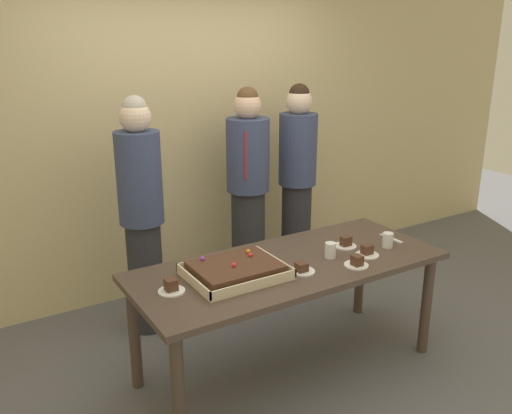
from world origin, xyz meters
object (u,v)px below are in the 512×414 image
at_px(plated_slice_near_left, 302,269).
at_px(person_green_shirt_behind, 248,190).
at_px(sheet_cake, 236,270).
at_px(cake_server_utensil, 391,238).
at_px(person_striped_tie_right, 297,181).
at_px(drink_cup_nearest, 388,240).
at_px(drink_cup_middle, 330,250).
at_px(plated_slice_far_left, 367,252).
at_px(plated_slice_near_right, 357,263).
at_px(plated_slice_far_right, 171,288).
at_px(party_table, 289,276).
at_px(person_serving_front, 142,212).
at_px(plated_slice_center_front, 346,244).

distance_m(plated_slice_near_left, person_green_shirt_behind, 1.31).
relative_size(sheet_cake, cake_server_utensil, 2.79).
relative_size(cake_server_utensil, person_striped_tie_right, 0.12).
xyz_separation_m(drink_cup_nearest, drink_cup_middle, (-0.44, 0.06, 0.00)).
distance_m(plated_slice_far_left, cake_server_utensil, 0.37).
bearing_deg(plated_slice_near_right, sheet_cake, 159.40).
xyz_separation_m(plated_slice_near_right, drink_cup_middle, (-0.05, 0.19, 0.03)).
height_order(plated_slice_near_left, drink_cup_middle, drink_cup_middle).
distance_m(plated_slice_far_left, drink_cup_middle, 0.25).
distance_m(plated_slice_near_right, drink_cup_nearest, 0.41).
distance_m(drink_cup_nearest, person_green_shirt_behind, 1.28).
height_order(drink_cup_middle, person_green_shirt_behind, person_green_shirt_behind).
height_order(drink_cup_nearest, person_striped_tie_right, person_striped_tie_right).
height_order(plated_slice_far_left, plated_slice_far_right, plated_slice_far_right).
xyz_separation_m(drink_cup_middle, person_green_shirt_behind, (0.08, 1.16, 0.10)).
bearing_deg(party_table, sheet_cake, 179.08).
height_order(person_serving_front, person_striped_tie_right, person_striped_tie_right).
bearing_deg(cake_server_utensil, plated_slice_far_right, 178.44).
height_order(plated_slice_near_right, plated_slice_far_right, plated_slice_far_right).
bearing_deg(cake_server_utensil, plated_slice_center_front, 171.84).
height_order(plated_slice_near_right, person_striped_tie_right, person_striped_tie_right).
height_order(drink_cup_middle, person_striped_tie_right, person_striped_tie_right).
xyz_separation_m(plated_slice_far_left, person_striped_tie_right, (0.36, 1.27, 0.14)).
height_order(sheet_cake, person_green_shirt_behind, person_green_shirt_behind).
relative_size(drink_cup_nearest, drink_cup_middle, 1.00).
height_order(plated_slice_far_left, person_striped_tie_right, person_striped_tie_right).
bearing_deg(person_striped_tie_right, cake_server_utensil, 47.70).
bearing_deg(person_green_shirt_behind, plated_slice_far_left, 40.39).
distance_m(sheet_cake, plated_slice_near_left, 0.40).
bearing_deg(plated_slice_center_front, person_serving_front, 138.40).
bearing_deg(drink_cup_middle, person_green_shirt_behind, 85.96).
bearing_deg(plated_slice_center_front, person_striped_tie_right, 70.76).
bearing_deg(sheet_cake, cake_server_utensil, -1.66).
relative_size(plated_slice_center_front, drink_cup_nearest, 1.50).
relative_size(plated_slice_far_left, drink_cup_nearest, 1.50).
height_order(plated_slice_near_right, person_green_shirt_behind, person_green_shirt_behind).
distance_m(plated_slice_far_left, plated_slice_center_front, 0.19).
bearing_deg(plated_slice_near_left, person_green_shirt_behind, 73.59).
relative_size(sheet_cake, drink_cup_middle, 5.58).
bearing_deg(cake_server_utensil, person_striped_tie_right, 89.50).
distance_m(sheet_cake, cake_server_utensil, 1.22).
relative_size(drink_cup_nearest, person_striped_tie_right, 0.06).
distance_m(plated_slice_near_right, person_striped_tie_right, 1.47).
bearing_deg(sheet_cake, plated_slice_near_left, -23.61).
distance_m(plated_slice_near_right, plated_slice_far_left, 0.20).
relative_size(party_table, plated_slice_center_front, 13.24).
distance_m(sheet_cake, person_striped_tie_right, 1.66).
distance_m(cake_server_utensil, person_striped_tie_right, 1.15).
relative_size(plated_slice_near_right, plated_slice_far_right, 1.00).
relative_size(plated_slice_near_left, plated_slice_far_right, 1.00).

